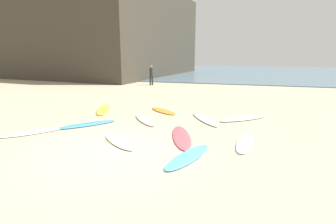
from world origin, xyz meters
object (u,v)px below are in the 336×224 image
(surfboard_0, at_px, (145,120))
(surfboard_10, at_px, (38,131))
(surfboard_3, at_px, (181,137))
(surfboard_4, at_px, (163,111))
(surfboard_7, at_px, (245,143))
(surfboard_8, at_px, (205,119))
(surfboard_9, at_px, (188,156))
(surfboard_2, at_px, (119,141))
(surfboard_6, at_px, (103,110))
(surfboard_1, at_px, (87,124))
(beachgoer_near, at_px, (151,74))
(surfboard_5, at_px, (243,118))

(surfboard_0, relative_size, surfboard_10, 0.90)
(surfboard_3, height_order, surfboard_4, surfboard_4)
(surfboard_7, height_order, surfboard_10, surfboard_7)
(surfboard_7, bearing_deg, surfboard_0, 161.98)
(surfboard_8, distance_m, surfboard_9, 4.25)
(surfboard_0, height_order, surfboard_7, surfboard_0)
(surfboard_3, bearing_deg, surfboard_2, -168.50)
(surfboard_2, xyz_separation_m, surfboard_3, (1.77, 1.05, -0.00))
(surfboard_3, relative_size, surfboard_6, 1.01)
(surfboard_7, xyz_separation_m, surfboard_10, (-7.15, -0.93, -0.00))
(surfboard_6, xyz_separation_m, surfboard_8, (5.20, -0.47, 0.00))
(surfboard_1, bearing_deg, surfboard_0, -105.73)
(surfboard_4, bearing_deg, surfboard_10, -175.27)
(surfboard_10, bearing_deg, surfboard_7, 42.76)
(beachgoer_near, bearing_deg, surfboard_0, -106.79)
(surfboard_3, height_order, surfboard_5, surfboard_5)
(surfboard_2, bearing_deg, surfboard_8, 9.70)
(surfboard_1, xyz_separation_m, beachgoer_near, (-2.49, 13.69, 0.97))
(surfboard_8, xyz_separation_m, beachgoer_near, (-6.80, 11.45, 0.97))
(surfboard_4, height_order, beachgoer_near, beachgoer_near)
(surfboard_3, relative_size, surfboard_8, 1.06)
(surfboard_9, bearing_deg, surfboard_8, -70.42)
(surfboard_6, height_order, surfboard_8, surfboard_8)
(surfboard_6, relative_size, beachgoer_near, 1.43)
(surfboard_0, height_order, surfboard_3, surfboard_0)
(surfboard_8, bearing_deg, surfboard_2, 28.13)
(surfboard_8, bearing_deg, surfboard_3, 50.43)
(surfboard_1, xyz_separation_m, surfboard_9, (4.57, -2.00, -0.01))
(surfboard_3, relative_size, surfboard_5, 1.09)
(surfboard_2, relative_size, surfboard_5, 0.81)
(surfboard_6, xyz_separation_m, surfboard_7, (6.90, -3.08, -0.00))
(surfboard_1, height_order, surfboard_8, same)
(surfboard_0, xyz_separation_m, surfboard_6, (-2.82, 1.35, -0.01))
(surfboard_1, xyz_separation_m, surfboard_8, (4.31, 2.24, -0.00))
(beachgoer_near, bearing_deg, surfboard_3, -101.90)
(surfboard_1, distance_m, surfboard_10, 1.72)
(surfboard_3, xyz_separation_m, beachgoer_near, (-6.45, 14.08, 0.97))
(surfboard_0, height_order, surfboard_8, surfboard_0)
(surfboard_1, height_order, surfboard_6, surfboard_1)
(surfboard_4, bearing_deg, beachgoer_near, 63.47)
(surfboard_10, bearing_deg, surfboard_6, 121.87)
(surfboard_1, xyz_separation_m, surfboard_3, (3.96, -0.39, -0.01))
(surfboard_0, relative_size, surfboard_1, 0.92)
(surfboard_7, xyz_separation_m, surfboard_9, (-1.45, -1.63, -0.00))
(surfboard_1, distance_m, surfboard_6, 2.85)
(surfboard_2, height_order, surfboard_6, surfboard_2)
(surfboard_0, bearing_deg, surfboard_3, -80.31)
(surfboard_5, distance_m, surfboard_10, 8.14)
(surfboard_7, bearing_deg, surfboard_3, -174.77)
(surfboard_6, relative_size, surfboard_10, 1.06)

